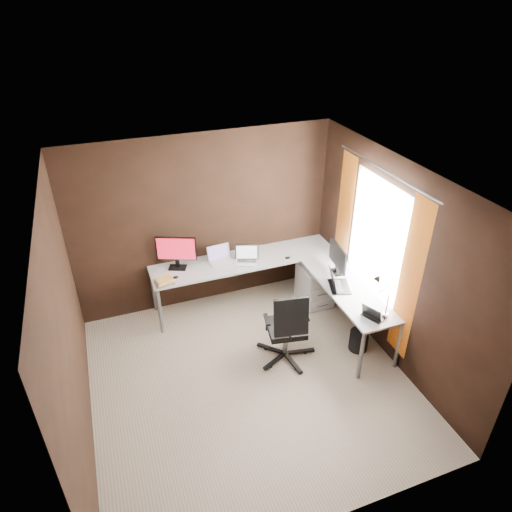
{
  "coord_description": "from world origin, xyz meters",
  "views": [
    {
      "loc": [
        -1.28,
        -3.68,
        4.09
      ],
      "look_at": [
        0.44,
        0.95,
        1.1
      ],
      "focal_mm": 32.0,
      "sensor_mm": 36.0,
      "label": 1
    }
  ],
  "objects_px": {
    "monitor_right": "(338,257)",
    "desk_lamp": "(381,292)",
    "laptop_silver": "(247,258)",
    "laptop_black_small": "(373,315)",
    "office_chair": "(286,339)",
    "wastebasket": "(359,340)",
    "book_stack": "(164,281)",
    "drawer_pedestal": "(315,284)",
    "laptop_white": "(220,258)",
    "monitor_left": "(176,251)",
    "laptop_black_big": "(337,284)"
  },
  "relations": [
    {
      "from": "monitor_right",
      "to": "desk_lamp",
      "type": "height_order",
      "value": "desk_lamp"
    },
    {
      "from": "laptop_silver",
      "to": "laptop_black_small",
      "type": "distance_m",
      "value": 1.93
    },
    {
      "from": "monitor_right",
      "to": "office_chair",
      "type": "relative_size",
      "value": 0.49
    },
    {
      "from": "laptop_black_small",
      "to": "monitor_right",
      "type": "bearing_deg",
      "value": -28.95
    },
    {
      "from": "laptop_black_small",
      "to": "wastebasket",
      "type": "distance_m",
      "value": 0.69
    },
    {
      "from": "desk_lamp",
      "to": "office_chair",
      "type": "xyz_separation_m",
      "value": [
        -0.96,
        0.42,
        -0.76
      ]
    },
    {
      "from": "book_stack",
      "to": "drawer_pedestal",
      "type": "bearing_deg",
      "value": -4.03
    },
    {
      "from": "laptop_white",
      "to": "laptop_black_small",
      "type": "height_order",
      "value": "laptop_white"
    },
    {
      "from": "laptop_silver",
      "to": "wastebasket",
      "type": "distance_m",
      "value": 1.86
    },
    {
      "from": "laptop_black_small",
      "to": "book_stack",
      "type": "bearing_deg",
      "value": 29.37
    },
    {
      "from": "laptop_silver",
      "to": "desk_lamp",
      "type": "xyz_separation_m",
      "value": [
        1.04,
        -1.66,
        0.28
      ]
    },
    {
      "from": "laptop_black_small",
      "to": "laptop_white",
      "type": "bearing_deg",
      "value": 10.77
    },
    {
      "from": "laptop_black_small",
      "to": "desk_lamp",
      "type": "bearing_deg",
      "value": -103.3
    },
    {
      "from": "monitor_left",
      "to": "laptop_black_big",
      "type": "distance_m",
      "value": 2.16
    },
    {
      "from": "monitor_right",
      "to": "office_chair",
      "type": "bearing_deg",
      "value": 126.89
    },
    {
      "from": "laptop_black_small",
      "to": "wastebasket",
      "type": "bearing_deg",
      "value": -36.85
    },
    {
      "from": "monitor_right",
      "to": "laptop_black_small",
      "type": "distance_m",
      "value": 1.01
    },
    {
      "from": "drawer_pedestal",
      "to": "desk_lamp",
      "type": "bearing_deg",
      "value": -86.32
    },
    {
      "from": "laptop_white",
      "to": "book_stack",
      "type": "distance_m",
      "value": 0.88
    },
    {
      "from": "laptop_silver",
      "to": "laptop_black_small",
      "type": "xyz_separation_m",
      "value": [
        0.96,
        -1.68,
        -0.01
      ]
    },
    {
      "from": "drawer_pedestal",
      "to": "monitor_right",
      "type": "xyz_separation_m",
      "value": [
        0.08,
        -0.4,
        0.67
      ]
    },
    {
      "from": "book_stack",
      "to": "wastebasket",
      "type": "bearing_deg",
      "value": -30.07
    },
    {
      "from": "monitor_left",
      "to": "laptop_black_big",
      "type": "bearing_deg",
      "value": -10.34
    },
    {
      "from": "monitor_right",
      "to": "office_chair",
      "type": "xyz_separation_m",
      "value": [
        -0.96,
        -0.55,
        -0.67
      ]
    },
    {
      "from": "laptop_white",
      "to": "book_stack",
      "type": "relative_size",
      "value": 1.36
    },
    {
      "from": "monitor_left",
      "to": "laptop_black_small",
      "type": "height_order",
      "value": "monitor_left"
    },
    {
      "from": "laptop_black_small",
      "to": "book_stack",
      "type": "xyz_separation_m",
      "value": [
        -2.14,
        1.54,
        -0.0
      ]
    },
    {
      "from": "drawer_pedestal",
      "to": "laptop_black_small",
      "type": "xyz_separation_m",
      "value": [
        0.01,
        -1.39,
        0.47
      ]
    },
    {
      "from": "monitor_left",
      "to": "monitor_right",
      "type": "relative_size",
      "value": 0.99
    },
    {
      "from": "laptop_black_big",
      "to": "desk_lamp",
      "type": "distance_m",
      "value": 0.74
    },
    {
      "from": "book_stack",
      "to": "wastebasket",
      "type": "relative_size",
      "value": 0.92
    },
    {
      "from": "drawer_pedestal",
      "to": "office_chair",
      "type": "height_order",
      "value": "office_chair"
    },
    {
      "from": "book_stack",
      "to": "office_chair",
      "type": "distance_m",
      "value": 1.73
    },
    {
      "from": "laptop_white",
      "to": "laptop_black_big",
      "type": "relative_size",
      "value": 0.85
    },
    {
      "from": "laptop_silver",
      "to": "desk_lamp",
      "type": "distance_m",
      "value": 1.98
    },
    {
      "from": "book_stack",
      "to": "wastebasket",
      "type": "distance_m",
      "value": 2.62
    },
    {
      "from": "monitor_right",
      "to": "laptop_white",
      "type": "xyz_separation_m",
      "value": [
        -1.38,
        0.83,
        -0.19
      ]
    },
    {
      "from": "laptop_black_big",
      "to": "book_stack",
      "type": "relative_size",
      "value": 1.61
    },
    {
      "from": "wastebasket",
      "to": "desk_lamp",
      "type": "bearing_deg",
      "value": -85.81
    },
    {
      "from": "book_stack",
      "to": "laptop_white",
      "type": "bearing_deg",
      "value": 18.48
    },
    {
      "from": "monitor_right",
      "to": "laptop_black_small",
      "type": "relative_size",
      "value": 1.69
    },
    {
      "from": "monitor_left",
      "to": "wastebasket",
      "type": "xyz_separation_m",
      "value": [
        1.95,
        -1.59,
        -0.85
      ]
    },
    {
      "from": "wastebasket",
      "to": "book_stack",
      "type": "bearing_deg",
      "value": 149.93
    },
    {
      "from": "laptop_silver",
      "to": "laptop_black_big",
      "type": "relative_size",
      "value": 0.95
    },
    {
      "from": "laptop_black_big",
      "to": "desk_lamp",
      "type": "bearing_deg",
      "value": -148.32
    },
    {
      "from": "drawer_pedestal",
      "to": "laptop_black_small",
      "type": "relative_size",
      "value": 1.98
    },
    {
      "from": "monitor_right",
      "to": "book_stack",
      "type": "height_order",
      "value": "monitor_right"
    },
    {
      "from": "drawer_pedestal",
      "to": "book_stack",
      "type": "relative_size",
      "value": 2.35
    },
    {
      "from": "laptop_white",
      "to": "desk_lamp",
      "type": "relative_size",
      "value": 0.65
    },
    {
      "from": "desk_lamp",
      "to": "wastebasket",
      "type": "bearing_deg",
      "value": 112.84
    }
  ]
}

